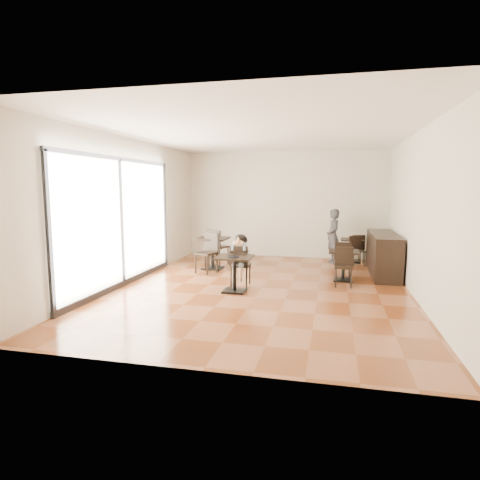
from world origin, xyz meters
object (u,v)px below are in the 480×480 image
(chair_mid_b, at_px, (344,267))
(chair_back_a, at_px, (356,248))
(child_chair, at_px, (241,265))
(cafe_table_back, at_px, (352,251))
(child, at_px, (241,260))
(chair_back_b, at_px, (357,251))
(child_table, at_px, (234,274))
(chair_left_a, at_px, (218,247))
(chair_left_b, at_px, (206,253))
(chair_mid_a, at_px, (343,258))
(adult_patron, at_px, (333,236))
(cafe_table_left, at_px, (213,253))
(cafe_table_mid, at_px, (343,266))

(chair_mid_b, height_order, chair_back_a, chair_mid_b)
(child_chair, xyz_separation_m, cafe_table_back, (2.47, 3.41, -0.11))
(child, distance_m, chair_back_b, 3.88)
(child, height_order, chair_back_b, child)
(child_table, height_order, chair_mid_b, chair_mid_b)
(child, height_order, chair_left_a, child)
(chair_left_b, bearing_deg, chair_back_a, 54.52)
(chair_left_b, xyz_separation_m, chair_back_a, (3.70, 2.35, -0.09))
(child_table, distance_m, cafe_table_back, 4.67)
(chair_mid_a, bearing_deg, chair_mid_b, 91.13)
(adult_patron, bearing_deg, chair_mid_a, -9.42)
(child_chair, xyz_separation_m, chair_left_a, (-1.12, 2.16, 0.05))
(child_table, relative_size, chair_back_a, 0.92)
(child_table, distance_m, cafe_table_left, 2.43)
(chair_mid_b, distance_m, chair_back_b, 2.50)
(cafe_table_mid, relative_size, chair_mid_b, 0.83)
(child, relative_size, chair_back_a, 1.39)
(adult_patron, bearing_deg, cafe_table_back, 99.29)
(child_table, relative_size, cafe_table_left, 0.90)
(chair_mid_b, height_order, chair_left_a, chair_left_a)
(child_table, relative_size, adult_patron, 0.48)
(child_chair, relative_size, adult_patron, 0.58)
(cafe_table_left, bearing_deg, chair_left_b, -90.00)
(child_chair, height_order, cafe_table_back, child_chair)
(child, bearing_deg, chair_left_a, 117.33)
(cafe_table_back, height_order, chair_back_b, chair_back_b)
(chair_mid_a, bearing_deg, child_chair, 36.21)
(cafe_table_mid, height_order, chair_back_a, chair_back_a)
(chair_left_a, height_order, chair_left_b, same)
(adult_patron, distance_m, cafe_table_back, 0.74)
(chair_left_b, bearing_deg, adult_patron, 56.34)
(chair_mid_b, relative_size, chair_back_a, 1.04)
(chair_mid_b, relative_size, chair_back_b, 1.04)
(chair_mid_a, height_order, chair_mid_b, same)
(cafe_table_left, height_order, chair_mid_b, chair_mid_b)
(child_chair, bearing_deg, cafe_table_back, -125.94)
(child, height_order, chair_mid_b, child)
(chair_back_a, distance_m, chair_back_b, 0.52)
(child_table, height_order, child_chair, child_chair)
(child_table, distance_m, chair_back_a, 4.73)
(child_table, relative_size, chair_mid_b, 0.88)
(chair_back_b, bearing_deg, chair_left_a, 173.33)
(cafe_table_mid, xyz_separation_m, chair_left_a, (-3.29, 1.18, 0.15))
(chair_back_a, bearing_deg, cafe_table_back, -17.75)
(cafe_table_left, relative_size, chair_left_a, 0.83)
(child_table, bearing_deg, child_chair, 90.00)
(chair_left_a, xyz_separation_m, chair_left_b, (0.00, -1.10, 0.00))
(cafe_table_back, bearing_deg, cafe_table_mid, -97.00)
(child, xyz_separation_m, chair_left_b, (-1.12, 1.06, -0.06))
(child, relative_size, chair_left_a, 1.13)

